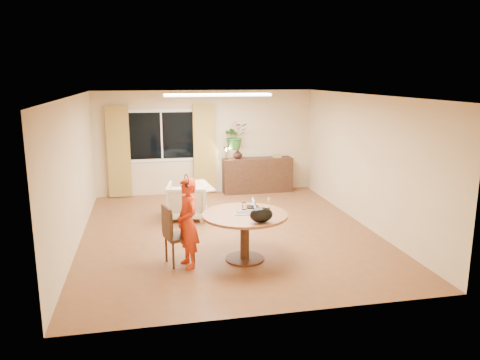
{
  "coord_description": "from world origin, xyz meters",
  "views": [
    {
      "loc": [
        -1.51,
        -8.45,
        2.95
      ],
      "look_at": [
        0.18,
        -0.2,
        1.07
      ],
      "focal_mm": 35.0,
      "sensor_mm": 36.0,
      "label": 1
    }
  ],
  "objects_px": {
    "dining_chair": "(179,235)",
    "armchair": "(187,201)",
    "dining_table": "(245,224)",
    "child": "(188,223)",
    "sideboard": "(257,175)"
  },
  "relations": [
    {
      "from": "dining_chair",
      "to": "armchair",
      "type": "relative_size",
      "value": 1.16
    },
    {
      "from": "dining_chair",
      "to": "armchair",
      "type": "height_order",
      "value": "dining_chair"
    },
    {
      "from": "dining_table",
      "to": "child",
      "type": "distance_m",
      "value": 0.94
    },
    {
      "from": "armchair",
      "to": "sideboard",
      "type": "xyz_separation_m",
      "value": [
        1.99,
        1.94,
        0.07
      ]
    },
    {
      "from": "dining_table",
      "to": "dining_chair",
      "type": "distance_m",
      "value": 1.06
    },
    {
      "from": "dining_table",
      "to": "dining_chair",
      "type": "relative_size",
      "value": 1.43
    },
    {
      "from": "dining_chair",
      "to": "armchair",
      "type": "bearing_deg",
      "value": 66.11
    },
    {
      "from": "dining_table",
      "to": "armchair",
      "type": "relative_size",
      "value": 1.66
    },
    {
      "from": "dining_table",
      "to": "sideboard",
      "type": "bearing_deg",
      "value": 73.77
    },
    {
      "from": "dining_chair",
      "to": "sideboard",
      "type": "height_order",
      "value": "dining_chair"
    },
    {
      "from": "sideboard",
      "to": "armchair",
      "type": "bearing_deg",
      "value": -135.82
    },
    {
      "from": "dining_chair",
      "to": "sideboard",
      "type": "distance_m",
      "value": 4.95
    },
    {
      "from": "dining_table",
      "to": "child",
      "type": "relative_size",
      "value": 0.97
    },
    {
      "from": "armchair",
      "to": "sideboard",
      "type": "distance_m",
      "value": 2.78
    },
    {
      "from": "child",
      "to": "armchair",
      "type": "relative_size",
      "value": 1.72
    }
  ]
}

